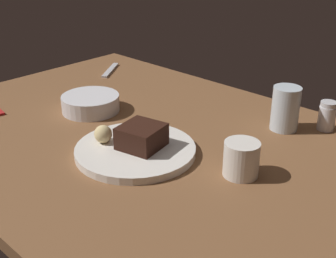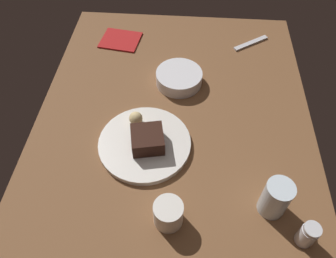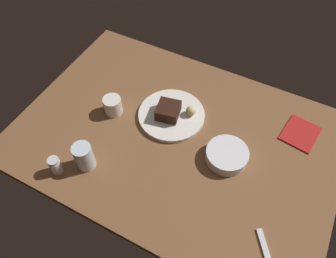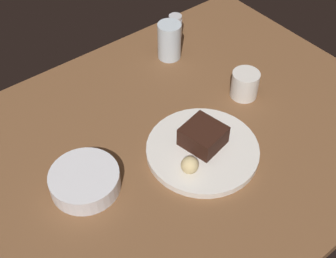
{
  "view_description": "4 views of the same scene",
  "coord_description": "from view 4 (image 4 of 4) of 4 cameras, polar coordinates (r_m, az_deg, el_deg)",
  "views": [
    {
      "loc": [
        -70.34,
        65.22,
        49.36
      ],
      "look_at": [
        -7.48,
        -0.89,
        6.63
      ],
      "focal_mm": 47.86,
      "sensor_mm": 36.0,
      "label": 1
    },
    {
      "loc": [
        -58.83,
        -3.17,
        79.07
      ],
      "look_at": [
        -2.18,
        1.21,
        6.62
      ],
      "focal_mm": 34.64,
      "sensor_mm": 36.0,
      "label": 2
    },
    {
      "loc": [
        30.31,
        -64.59,
        103.54
      ],
      "look_at": [
        -3.08,
        -0.52,
        5.85
      ],
      "focal_mm": 34.59,
      "sensor_mm": 36.0,
      "label": 3
    },
    {
      "loc": [
        42.27,
        55.73,
        82.21
      ],
      "look_at": [
        -1.77,
        -0.32,
        6.97
      ],
      "focal_mm": 47.52,
      "sensor_mm": 36.0,
      "label": 4
    }
  ],
  "objects": [
    {
      "name": "dining_table",
      "position": [
        1.07,
        -0.64,
        -2.54
      ],
      "size": [
        120.0,
        84.0,
        3.0
      ],
      "primitive_type": "cube",
      "color": "brown",
      "rests_on": "ground"
    },
    {
      "name": "dessert_plate",
      "position": [
        1.04,
        4.45,
        -2.7
      ],
      "size": [
        26.31,
        26.31,
        1.68
      ],
      "primitive_type": "cylinder",
      "color": "white",
      "rests_on": "dining_table"
    },
    {
      "name": "chocolate_cake_slice",
      "position": [
        1.02,
        4.53,
        -0.89
      ],
      "size": [
        10.12,
        10.33,
        4.91
      ],
      "primitive_type": "cube",
      "rotation": [
        0.0,
        0.0,
        4.91
      ],
      "color": "black",
      "rests_on": "dessert_plate"
    },
    {
      "name": "bread_roll",
      "position": [
        0.97,
        2.8,
        -4.64
      ],
      "size": [
        3.98,
        3.98,
        3.98
      ],
      "primitive_type": "sphere",
      "color": "#DBC184",
      "rests_on": "dessert_plate"
    },
    {
      "name": "salt_shaker",
      "position": [
        1.37,
        0.93,
        13.03
      ],
      "size": [
        4.11,
        4.11,
        7.2
      ],
      "color": "silver",
      "rests_on": "dining_table"
    },
    {
      "name": "water_glass",
      "position": [
        1.28,
        0.17,
        11.24
      ],
      "size": [
        6.69,
        6.69,
        10.74
      ],
      "primitive_type": "cylinder",
      "color": "silver",
      "rests_on": "dining_table"
    },
    {
      "name": "side_bowl",
      "position": [
        0.98,
        -10.61,
        -6.52
      ],
      "size": [
        15.26,
        15.26,
        4.34
      ],
      "primitive_type": "cylinder",
      "color": "silver",
      "rests_on": "dining_table"
    },
    {
      "name": "coffee_cup",
      "position": [
        1.17,
        9.82,
        5.66
      ],
      "size": [
        7.14,
        7.14,
        7.2
      ],
      "primitive_type": "cylinder",
      "color": "silver",
      "rests_on": "dining_table"
    }
  ]
}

